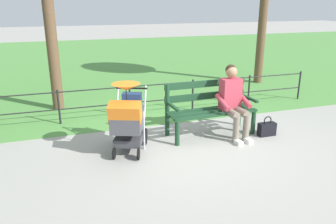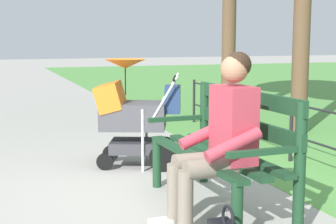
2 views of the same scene
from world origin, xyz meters
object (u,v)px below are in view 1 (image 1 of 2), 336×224
(park_bench, at_px, (209,106))
(person_on_bench, at_px, (233,99))
(stroller, at_px, (128,117))
(handbag, at_px, (267,129))

(park_bench, distance_m, person_on_bench, 0.44)
(person_on_bench, bearing_deg, park_bench, -32.26)
(park_bench, distance_m, stroller, 1.60)
(person_on_bench, distance_m, stroller, 1.92)
(stroller, relative_size, handbag, 3.11)
(park_bench, bearing_deg, handbag, 154.98)
(person_on_bench, height_order, handbag, person_on_bench)
(stroller, bearing_deg, park_bench, -167.65)
(park_bench, bearing_deg, person_on_bench, 147.74)
(park_bench, xyz_separation_m, person_on_bench, (-0.35, 0.22, 0.15))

